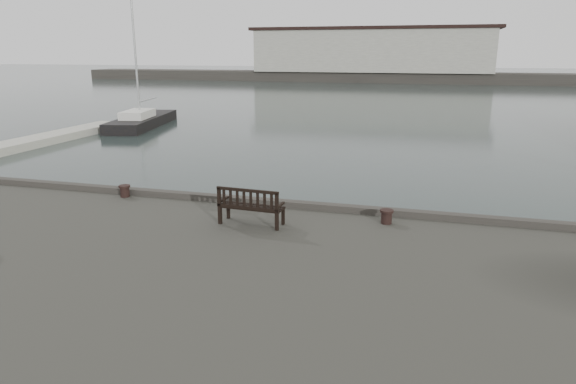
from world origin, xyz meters
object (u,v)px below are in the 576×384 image
at_px(bollard_left, 125,191).
at_px(bollard_right, 387,217).
at_px(bench, 251,213).
at_px(yacht_d, 143,123).

distance_m(bollard_left, bollard_right, 7.98).
xyz_separation_m(bench, yacht_d, (-18.44, 25.16, -1.64)).
xyz_separation_m(bollard_left, bollard_right, (7.97, -0.38, 0.00)).
height_order(bench, yacht_d, yacht_d).
height_order(bollard_left, yacht_d, yacht_d).
bearing_deg(bollard_left, bench, -16.98).
distance_m(bench, bollard_right, 3.51).
distance_m(bollard_right, yacht_d, 32.55).
bearing_deg(bollard_right, yacht_d, 132.08).
bearing_deg(bench, bollard_right, 20.57).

